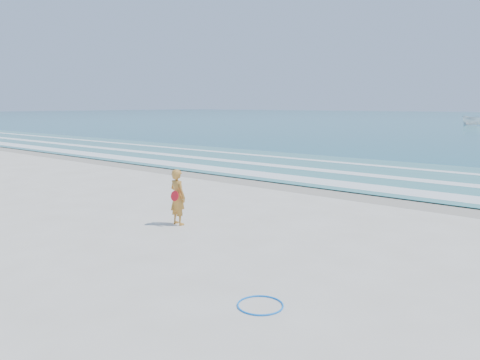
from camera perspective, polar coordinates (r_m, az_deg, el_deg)
The scene contains 9 objects.
ground at distance 11.61m, azimuth -15.78°, elevation -6.95°, with size 400.00×400.00×0.00m, color silver.
wet_sand at distance 18.11m, azimuth 8.32°, elevation -0.92°, with size 400.00×2.40×0.00m, color #B2A893.
shallow at distance 22.47m, azimuth 15.01°, elevation 0.94°, with size 400.00×10.00×0.01m, color #59B7AD.
foam_near at distance 19.21m, azimuth 10.36°, elevation -0.24°, with size 400.00×1.40×0.01m, color white.
foam_mid at distance 21.76m, azimuth 14.12°, elevation 0.73°, with size 400.00×0.90×0.01m, color white.
foam_far at distance 24.75m, azimuth 17.45°, elevation 1.58°, with size 400.00×0.60×0.01m, color white.
hoop at distance 7.68m, azimuth 2.49°, elevation -14.99°, with size 0.75×0.75×0.03m, color #0D77F1.
boat at distance 78.64m, azimuth 26.71°, elevation 6.53°, with size 1.47×3.90×1.51m, color white.
woman at distance 12.45m, azimuth -7.60°, elevation -2.06°, with size 0.58×0.43×1.49m.
Camera 1 is at (9.26, -6.24, 3.16)m, focal length 35.00 mm.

